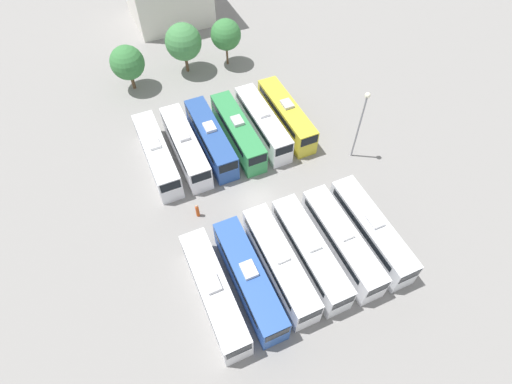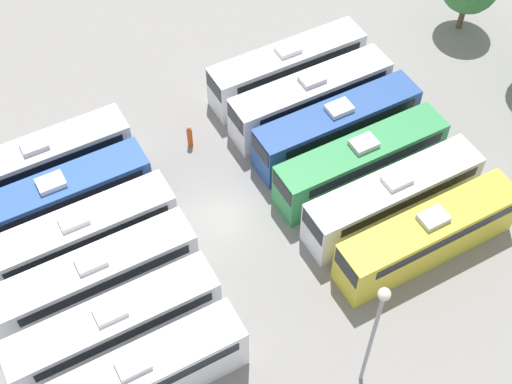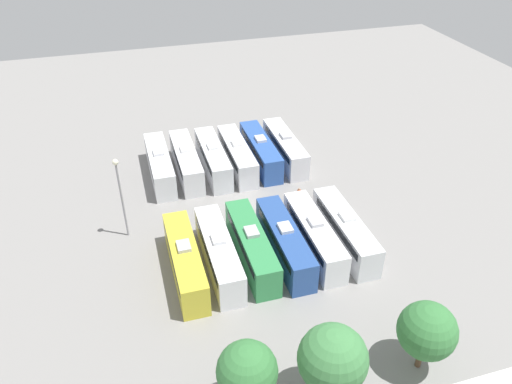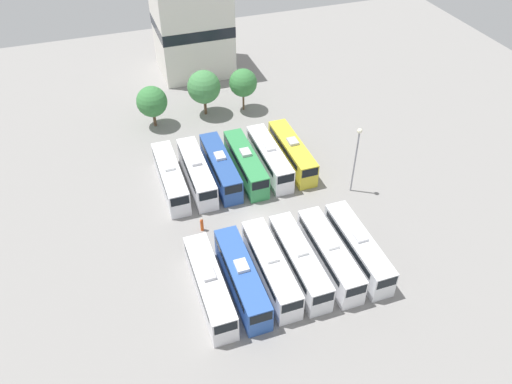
% 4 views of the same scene
% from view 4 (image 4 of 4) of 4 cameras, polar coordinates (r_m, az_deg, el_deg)
% --- Properties ---
extents(ground_plane, '(120.65, 120.65, 0.00)m').
position_cam_4_polar(ground_plane, '(58.20, 0.12, -3.32)').
color(ground_plane, gray).
extents(bus_0, '(2.48, 11.47, 3.68)m').
position_cam_4_polar(bus_0, '(49.63, -5.34, -10.52)').
color(bus_0, silver).
rests_on(bus_0, ground_plane).
extents(bus_1, '(2.48, 11.47, 3.68)m').
position_cam_4_polar(bus_1, '(50.10, -1.64, -9.65)').
color(bus_1, '#2D56A8').
rests_on(bus_1, ground_plane).
extents(bus_2, '(2.48, 11.47, 3.68)m').
position_cam_4_polar(bus_2, '(50.91, 1.67, -8.57)').
color(bus_2, white).
rests_on(bus_2, ground_plane).
extents(bus_3, '(2.48, 11.47, 3.68)m').
position_cam_4_polar(bus_3, '(51.67, 4.94, -7.80)').
color(bus_3, silver).
rests_on(bus_3, ground_plane).
extents(bus_4, '(2.48, 11.47, 3.68)m').
position_cam_4_polar(bus_4, '(52.63, 8.37, -7.03)').
color(bus_4, white).
rests_on(bus_4, ground_plane).
extents(bus_5, '(2.48, 11.47, 3.68)m').
position_cam_4_polar(bus_5, '(53.82, 11.54, -6.19)').
color(bus_5, silver).
rests_on(bus_5, ground_plane).
extents(bus_6, '(2.48, 11.47, 3.68)m').
position_cam_4_polar(bus_6, '(62.40, -9.76, 1.73)').
color(bus_6, silver).
rests_on(bus_6, ground_plane).
extents(bus_7, '(2.48, 11.47, 3.68)m').
position_cam_4_polar(bus_7, '(62.70, -6.79, 2.30)').
color(bus_7, white).
rests_on(bus_7, ground_plane).
extents(bus_8, '(2.48, 11.47, 3.68)m').
position_cam_4_polar(bus_8, '(63.32, -4.09, 2.94)').
color(bus_8, '#284C93').
rests_on(bus_8, ground_plane).
extents(bus_9, '(2.48, 11.47, 3.68)m').
position_cam_4_polar(bus_9, '(63.78, -1.20, 3.36)').
color(bus_9, '#338C4C').
rests_on(bus_9, ground_plane).
extents(bus_10, '(2.48, 11.47, 3.68)m').
position_cam_4_polar(bus_10, '(64.73, 1.52, 3.99)').
color(bus_10, white).
rests_on(bus_10, ground_plane).
extents(bus_11, '(2.48, 11.47, 3.68)m').
position_cam_4_polar(bus_11, '(65.86, 4.13, 4.61)').
color(bus_11, gold).
rests_on(bus_11, ground_plane).
extents(worker_person, '(0.36, 0.36, 1.81)m').
position_cam_4_polar(worker_person, '(56.86, -6.20, -3.74)').
color(worker_person, '#CC4C19').
rests_on(worker_person, ground_plane).
extents(light_pole, '(0.60, 0.60, 9.13)m').
position_cam_4_polar(light_pole, '(59.78, 11.43, 4.64)').
color(light_pole, gray).
rests_on(light_pole, ground_plane).
extents(tree_0, '(4.42, 4.42, 6.21)m').
position_cam_4_polar(tree_0, '(73.78, -11.82, 10.07)').
color(tree_0, brown).
rests_on(tree_0, ground_plane).
extents(tree_1, '(4.90, 4.90, 7.01)m').
position_cam_4_polar(tree_1, '(75.23, -5.98, 11.85)').
color(tree_1, brown).
rests_on(tree_1, ground_plane).
extents(tree_2, '(4.18, 4.18, 6.67)m').
position_cam_4_polar(tree_2, '(75.95, -1.49, 12.37)').
color(tree_2, brown).
rests_on(tree_2, ground_plane).
extents(depot_building, '(11.82, 10.96, 14.63)m').
position_cam_4_polar(depot_building, '(87.64, -7.32, 18.07)').
color(depot_building, silver).
rests_on(depot_building, ground_plane).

